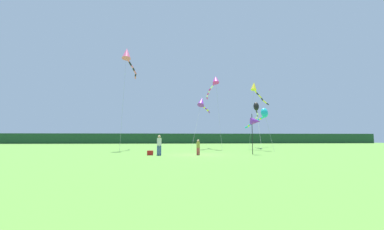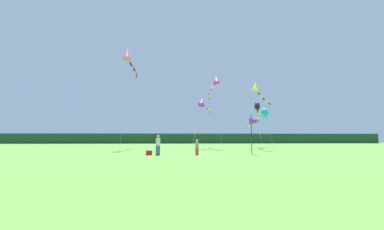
{
  "view_description": "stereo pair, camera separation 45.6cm",
  "coord_description": "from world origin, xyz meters",
  "px_view_note": "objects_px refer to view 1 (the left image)",
  "views": [
    {
      "loc": [
        -2.2,
        -22.18,
        1.49
      ],
      "look_at": [
        0.0,
        6.0,
        4.08
      ],
      "focal_mm": 23.37,
      "sensor_mm": 36.0,
      "label": 1
    },
    {
      "loc": [
        -1.75,
        -22.22,
        1.49
      ],
      "look_at": [
        0.0,
        6.0,
        4.08
      ],
      "focal_mm": 23.37,
      "sensor_mm": 36.0,
      "label": 2
    }
  ],
  "objects_px": {
    "kite_magenta": "(214,83)",
    "kite_black": "(256,109)",
    "banner_flag_pole": "(256,122)",
    "cooler_box": "(150,153)",
    "kite_yellow": "(256,89)",
    "person_child": "(198,146)",
    "person_adult": "(159,144)",
    "kite_purple": "(202,102)",
    "kite_cyan": "(262,115)",
    "kite_rainbow": "(127,56)"
  },
  "relations": [
    {
      "from": "kite_magenta",
      "to": "kite_black",
      "type": "bearing_deg",
      "value": 13.94
    },
    {
      "from": "banner_flag_pole",
      "to": "kite_magenta",
      "type": "distance_m",
      "value": 12.53
    },
    {
      "from": "cooler_box",
      "to": "kite_yellow",
      "type": "relative_size",
      "value": 0.05
    },
    {
      "from": "cooler_box",
      "to": "kite_black",
      "type": "distance_m",
      "value": 19.55
    },
    {
      "from": "person_child",
      "to": "cooler_box",
      "type": "xyz_separation_m",
      "value": [
        -4.14,
        0.15,
        -0.55
      ]
    },
    {
      "from": "person_adult",
      "to": "banner_flag_pole",
      "type": "xyz_separation_m",
      "value": [
        8.7,
        0.68,
        2.0
      ]
    },
    {
      "from": "kite_black",
      "to": "kite_yellow",
      "type": "bearing_deg",
      "value": 71.39
    },
    {
      "from": "person_adult",
      "to": "kite_magenta",
      "type": "height_order",
      "value": "kite_magenta"
    },
    {
      "from": "kite_yellow",
      "to": "kite_black",
      "type": "bearing_deg",
      "value": -108.61
    },
    {
      "from": "kite_purple",
      "to": "kite_yellow",
      "type": "bearing_deg",
      "value": 28.93
    },
    {
      "from": "person_adult",
      "to": "kite_magenta",
      "type": "distance_m",
      "value": 15.54
    },
    {
      "from": "person_child",
      "to": "banner_flag_pole",
      "type": "height_order",
      "value": "banner_flag_pole"
    },
    {
      "from": "kite_purple",
      "to": "kite_cyan",
      "type": "height_order",
      "value": "kite_purple"
    },
    {
      "from": "person_adult",
      "to": "banner_flag_pole",
      "type": "bearing_deg",
      "value": 4.5
    },
    {
      "from": "cooler_box",
      "to": "kite_black",
      "type": "bearing_deg",
      "value": 42.72
    },
    {
      "from": "cooler_box",
      "to": "kite_magenta",
      "type": "bearing_deg",
      "value": 56.15
    },
    {
      "from": "kite_yellow",
      "to": "kite_rainbow",
      "type": "distance_m",
      "value": 20.17
    },
    {
      "from": "cooler_box",
      "to": "kite_rainbow",
      "type": "height_order",
      "value": "kite_rainbow"
    },
    {
      "from": "kite_rainbow",
      "to": "person_adult",
      "type": "bearing_deg",
      "value": -62.93
    },
    {
      "from": "kite_black",
      "to": "kite_cyan",
      "type": "height_order",
      "value": "kite_black"
    },
    {
      "from": "kite_yellow",
      "to": "kite_rainbow",
      "type": "relative_size",
      "value": 0.82
    },
    {
      "from": "kite_magenta",
      "to": "kite_cyan",
      "type": "height_order",
      "value": "kite_magenta"
    },
    {
      "from": "kite_magenta",
      "to": "kite_purple",
      "type": "relative_size",
      "value": 1.39
    },
    {
      "from": "kite_yellow",
      "to": "kite_rainbow",
      "type": "height_order",
      "value": "kite_rainbow"
    },
    {
      "from": "person_adult",
      "to": "kite_cyan",
      "type": "xyz_separation_m",
      "value": [
        11.75,
        7.24,
        3.23
      ]
    },
    {
      "from": "person_adult",
      "to": "kite_cyan",
      "type": "distance_m",
      "value": 14.18
    },
    {
      "from": "kite_yellow",
      "to": "cooler_box",
      "type": "bearing_deg",
      "value": -133.06
    },
    {
      "from": "person_adult",
      "to": "kite_black",
      "type": "bearing_deg",
      "value": 45.05
    },
    {
      "from": "banner_flag_pole",
      "to": "kite_purple",
      "type": "height_order",
      "value": "kite_purple"
    },
    {
      "from": "cooler_box",
      "to": "kite_black",
      "type": "xyz_separation_m",
      "value": [
        13.82,
        12.76,
        5.33
      ]
    },
    {
      "from": "banner_flag_pole",
      "to": "kite_black",
      "type": "xyz_separation_m",
      "value": [
        4.34,
        12.38,
        2.57
      ]
    },
    {
      "from": "person_adult",
      "to": "kite_cyan",
      "type": "relative_size",
      "value": 0.28
    },
    {
      "from": "kite_black",
      "to": "kite_purple",
      "type": "relative_size",
      "value": 1.42
    },
    {
      "from": "banner_flag_pole",
      "to": "person_child",
      "type": "bearing_deg",
      "value": -174.35
    },
    {
      "from": "cooler_box",
      "to": "kite_black",
      "type": "relative_size",
      "value": 0.05
    },
    {
      "from": "person_adult",
      "to": "kite_magenta",
      "type": "xyz_separation_m",
      "value": [
        6.73,
        11.5,
        8.01
      ]
    },
    {
      "from": "person_adult",
      "to": "kite_yellow",
      "type": "bearing_deg",
      "value": 49.01
    },
    {
      "from": "kite_magenta",
      "to": "kite_rainbow",
      "type": "height_order",
      "value": "kite_rainbow"
    },
    {
      "from": "banner_flag_pole",
      "to": "kite_cyan",
      "type": "distance_m",
      "value": 7.33
    },
    {
      "from": "kite_magenta",
      "to": "kite_yellow",
      "type": "distance_m",
      "value": 8.77
    },
    {
      "from": "kite_cyan",
      "to": "kite_rainbow",
      "type": "xyz_separation_m",
      "value": [
        -16.2,
        1.47,
        7.33
      ]
    },
    {
      "from": "kite_purple",
      "to": "kite_rainbow",
      "type": "height_order",
      "value": "kite_rainbow"
    },
    {
      "from": "cooler_box",
      "to": "banner_flag_pole",
      "type": "xyz_separation_m",
      "value": [
        9.48,
        0.38,
        2.77
      ]
    },
    {
      "from": "cooler_box",
      "to": "banner_flag_pole",
      "type": "distance_m",
      "value": 9.88
    },
    {
      "from": "kite_magenta",
      "to": "kite_yellow",
      "type": "xyz_separation_m",
      "value": [
        7.38,
        4.74,
        0.21
      ]
    },
    {
      "from": "person_child",
      "to": "cooler_box",
      "type": "bearing_deg",
      "value": 177.94
    },
    {
      "from": "kite_rainbow",
      "to": "person_child",
      "type": "bearing_deg",
      "value": -47.6
    },
    {
      "from": "person_child",
      "to": "kite_cyan",
      "type": "bearing_deg",
      "value": 40.15
    },
    {
      "from": "kite_magenta",
      "to": "kite_rainbow",
      "type": "xyz_separation_m",
      "value": [
        -11.18,
        -2.79,
        2.56
      ]
    },
    {
      "from": "kite_rainbow",
      "to": "kite_yellow",
      "type": "bearing_deg",
      "value": 22.1
    }
  ]
}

